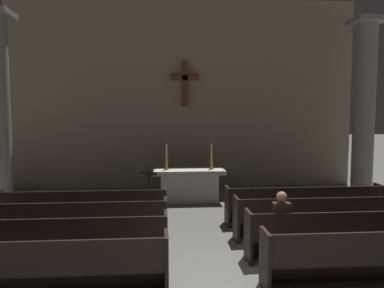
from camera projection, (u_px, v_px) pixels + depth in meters
pew_left_row_1 at (34, 268)px, 5.39m from camera, size 3.97×0.50×0.95m
pew_left_row_2 at (56, 242)px, 6.50m from camera, size 3.97×0.50×0.95m
pew_left_row_3 at (71, 223)px, 7.61m from camera, size 3.97×0.50×0.95m
pew_left_row_4 at (83, 209)px, 8.72m from camera, size 3.97×0.50×0.95m
pew_right_row_2 at (350, 234)px, 6.93m from camera, size 3.97×0.50×0.95m
pew_right_row_3 at (324, 217)px, 8.04m from camera, size 3.97×0.50×0.95m
pew_right_row_4 at (305, 204)px, 9.15m from camera, size 3.97×0.50×0.95m
column_right_second at (364, 111)px, 12.01m from camera, size 1.01×1.01×5.79m
altar at (189, 184)px, 11.42m from camera, size 2.20×0.90×1.01m
candlestick_left at (167, 161)px, 11.30m from camera, size 0.16×0.16×0.79m
candlestick_right at (212, 161)px, 11.41m from camera, size 0.16×0.16×0.79m
apse_with_cross at (185, 94)px, 13.53m from camera, size 12.63×0.44×6.90m
lectern at (149, 193)px, 10.13m from camera, size 0.44×0.36×1.15m
lone_worshipper at (280, 224)px, 6.84m from camera, size 0.32×0.43×1.32m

